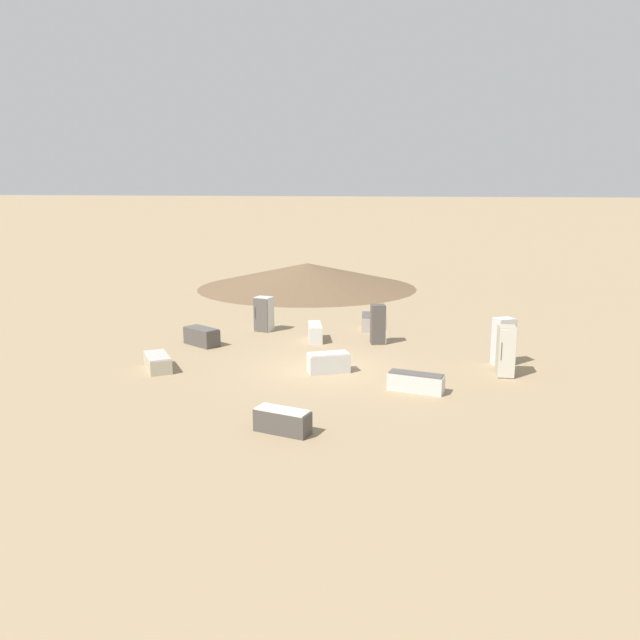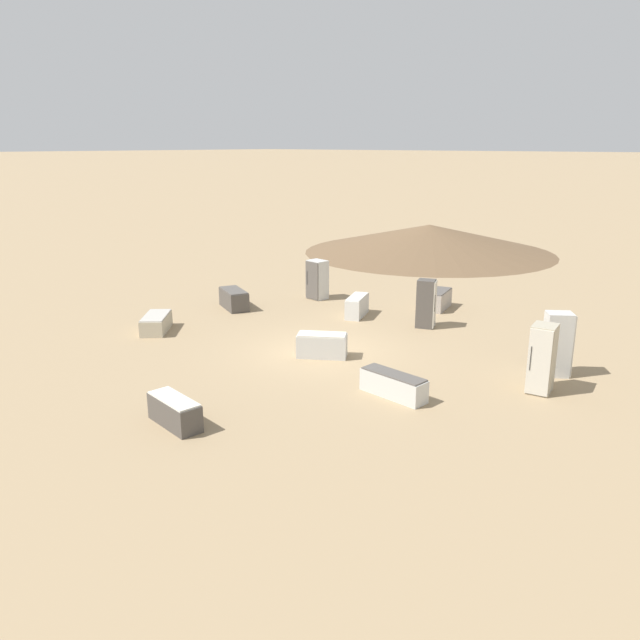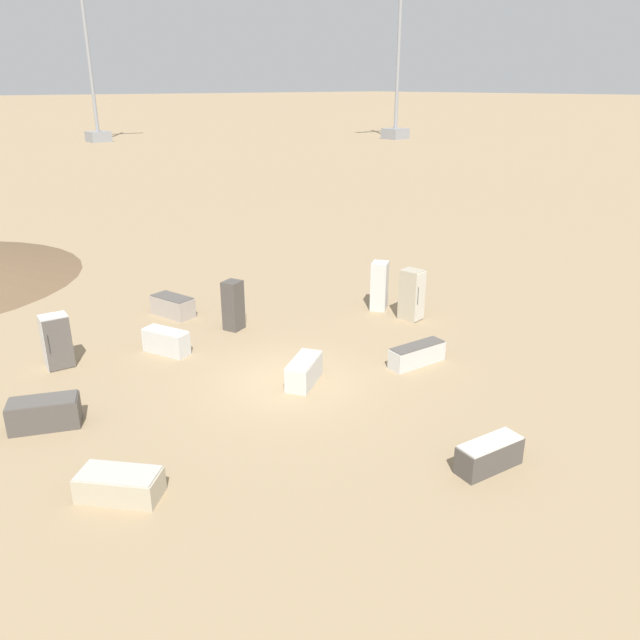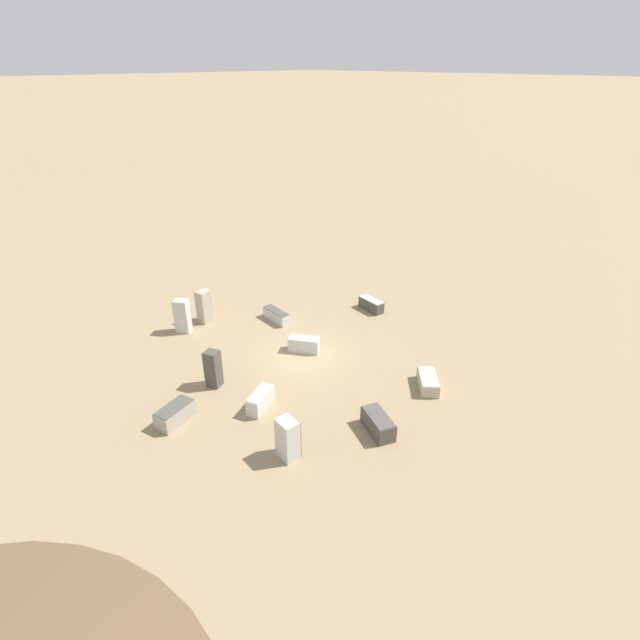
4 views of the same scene
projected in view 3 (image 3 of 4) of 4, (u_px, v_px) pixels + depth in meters
ground_plane at (286, 381)px, 18.14m from camera, size 1000.00×1000.00×0.00m
power_pylon_0 at (397, 83)px, 94.21m from camera, size 9.19×3.15×26.27m
power_pylon_1 at (92, 87)px, 89.55m from camera, size 8.63×2.96×24.64m
discarded_fridge_0 at (417, 354)px, 19.12m from camera, size 1.93×0.73×0.64m
discarded_fridge_1 at (379, 286)px, 23.61m from camera, size 0.94×0.90×1.85m
discarded_fridge_2 at (57, 341)px, 18.78m from camera, size 0.85×0.74×1.66m
discarded_fridge_3 at (120, 485)px, 12.96m from camera, size 1.73×1.81×0.59m
discarded_fridge_4 at (173, 306)px, 23.13m from camera, size 1.13×1.77×0.75m
discarded_fridge_5 at (44, 413)px, 15.59m from camera, size 1.84×1.38×0.77m
discarded_fridge_6 at (412, 295)px, 22.60m from camera, size 0.72×0.87×1.86m
discarded_fridge_7 at (166, 341)px, 19.90m from camera, size 1.09×1.63×0.79m
discarded_fridge_8 at (233, 305)px, 21.69m from camera, size 0.81×0.75×1.75m
discarded_fridge_9 at (304, 371)px, 17.89m from camera, size 1.64×1.37×0.75m
discarded_fridge_10 at (489, 455)px, 13.91m from camera, size 1.66×0.79×0.69m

